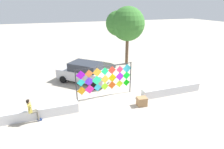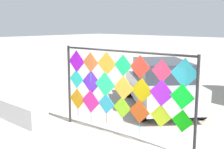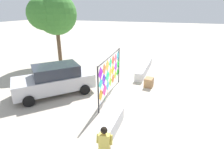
% 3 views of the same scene
% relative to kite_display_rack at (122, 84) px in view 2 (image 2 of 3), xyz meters
% --- Properties ---
extents(ground, '(120.00, 120.00, 0.00)m').
position_rel_kite_display_rack_xyz_m(ground, '(0.19, -0.65, -1.49)').
color(ground, '#ADA393').
extents(plaza_ledge_left, '(4.75, 0.57, 0.63)m').
position_rel_kite_display_rack_xyz_m(plaza_ledge_left, '(-4.50, -1.16, -1.18)').
color(plaza_ledge_left, silver).
rests_on(plaza_ledge_left, ground).
extents(kite_display_rack, '(4.17, 0.33, 2.42)m').
position_rel_kite_display_rack_xyz_m(kite_display_rack, '(0.00, 0.00, 0.00)').
color(kite_display_rack, '#232328').
rests_on(kite_display_rack, ground).
extents(parked_car, '(4.65, 4.51, 1.76)m').
position_rel_kite_display_rack_xyz_m(parked_car, '(-0.84, 3.22, -0.60)').
color(parked_car, '#B7B7BC').
rests_on(parked_car, ground).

